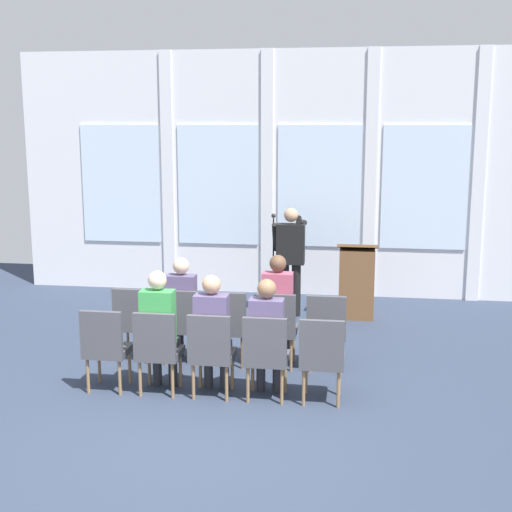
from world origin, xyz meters
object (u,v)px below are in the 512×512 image
at_px(mic_stand, 273,292).
at_px(audience_r1_c3, 267,332).
at_px(chair_r1_c0, 106,345).
at_px(chair_r0_c1, 181,321).
at_px(chair_r0_c4, 326,327).
at_px(audience_r0_c1, 182,304).
at_px(speaker, 290,254).
at_px(chair_r0_c3, 277,325).
at_px(chair_r0_c0, 135,319).
at_px(audience_r0_c3, 278,305).
at_px(chair_r1_c2, 211,350).
at_px(lectern, 357,282).
at_px(audience_r1_c1, 159,325).
at_px(chair_r1_c3, 266,352).
at_px(audience_r1_c2, 213,329).
at_px(chair_r1_c4, 322,355).
at_px(chair_r0_c2, 229,323).
at_px(chair_r1_c1, 158,347).

height_order(mic_stand, audience_r1_c3, mic_stand).
bearing_deg(chair_r1_c0, mic_stand, 67.68).
distance_m(chair_r0_c1, chair_r0_c4, 1.77).
height_order(audience_r0_c1, chair_r0_c4, audience_r0_c1).
relative_size(speaker, chair_r0_c3, 1.76).
bearing_deg(chair_r1_c0, chair_r0_c0, 90.00).
relative_size(chair_r0_c0, audience_r0_c3, 0.68).
bearing_deg(mic_stand, chair_r1_c2, -94.05).
height_order(lectern, chair_r0_c1, lectern).
height_order(speaker, chair_r1_c0, speaker).
relative_size(speaker, mic_stand, 1.06).
height_order(chair_r0_c3, chair_r1_c0, same).
distance_m(chair_r0_c1, chair_r0_c3, 1.18).
relative_size(chair_r0_c4, audience_r1_c1, 0.69).
xyz_separation_m(speaker, chair_r1_c3, (0.07, -3.36, -0.43)).
distance_m(chair_r0_c3, audience_r1_c3, 0.95).
xyz_separation_m(audience_r0_c1, chair_r0_c3, (1.18, -0.08, -0.19)).
bearing_deg(audience_r1_c2, lectern, 65.29).
distance_m(lectern, chair_r1_c4, 3.40).
relative_size(chair_r0_c2, chair_r0_c4, 1.00).
height_order(chair_r1_c0, chair_r1_c2, same).
relative_size(chair_r0_c0, chair_r0_c3, 1.00).
distance_m(chair_r0_c3, audience_r0_c3, 0.24).
distance_m(chair_r0_c3, audience_r1_c1, 1.52).
bearing_deg(chair_r0_c3, chair_r1_c2, -120.27).
relative_size(audience_r1_c2, chair_r1_c3, 1.42).
bearing_deg(chair_r1_c2, mic_stand, 85.95).
xyz_separation_m(audience_r0_c3, chair_r1_c3, (0.00, -1.09, -0.23)).
bearing_deg(mic_stand, chair_r1_c4, -74.94).
height_order(chair_r0_c1, audience_r0_c3, audience_r0_c3).
distance_m(chair_r0_c4, chair_r1_c4, 1.01).
distance_m(audience_r1_c1, chair_r1_c4, 1.78).
relative_size(speaker, chair_r0_c2, 1.76).
xyz_separation_m(audience_r0_c1, chair_r1_c2, (0.59, -1.09, -0.19)).
distance_m(chair_r1_c2, audience_r1_c2, 0.22).
xyz_separation_m(audience_r0_c1, chair_r1_c3, (1.18, -1.09, -0.19)).
bearing_deg(audience_r0_c1, chair_r0_c2, -7.92).
distance_m(chair_r1_c0, chair_r1_c4, 2.35).
xyz_separation_m(lectern, audience_r0_c3, (-0.93, -2.30, 0.21)).
xyz_separation_m(chair_r1_c3, chair_r1_c4, (0.59, 0.00, 0.00)).
distance_m(chair_r1_c0, chair_r1_c1, 0.59).
bearing_deg(chair_r0_c0, chair_r0_c2, 0.00).
xyz_separation_m(chair_r1_c3, audience_r1_c3, (-0.00, 0.08, 0.20)).
bearing_deg(chair_r0_c1, audience_r0_c1, 90.00).
bearing_deg(audience_r1_c3, chair_r0_c3, 90.00).
relative_size(chair_r0_c4, chair_r1_c0, 1.00).
bearing_deg(audience_r0_c1, chair_r1_c4, -31.69).
xyz_separation_m(chair_r1_c1, chair_r1_c3, (1.18, 0.00, 0.00)).
bearing_deg(speaker, chair_r0_c4, -74.35).
bearing_deg(audience_r0_c3, chair_r0_c0, -177.46).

